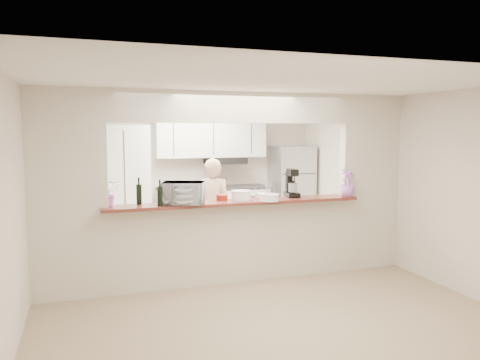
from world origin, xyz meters
name	(u,v)px	position (x,y,z in m)	size (l,w,h in m)	color
floor	(235,281)	(0.00, 0.00, 0.00)	(6.00, 6.00, 0.00)	gray
tile_overlay	(206,252)	(0.00, 1.55, 0.01)	(5.00, 2.90, 0.01)	beige
partition	(235,171)	(0.00, 0.00, 1.48)	(5.00, 0.15, 2.50)	beige
bar_counter	(235,239)	(0.00, 0.00, 0.58)	(3.40, 0.38, 1.09)	beige
kitchen_cabinets	(180,186)	(-0.19, 2.72, 0.97)	(3.15, 0.62, 2.25)	silver
refrigerator	(291,189)	(2.05, 2.65, 0.85)	(0.75, 0.70, 1.70)	#A4A4A9
flower_left	(108,193)	(-1.60, 0.05, 1.25)	(0.28, 0.24, 0.31)	#D772BF
wine_bottle_a	(139,194)	(-1.23, 0.07, 1.22)	(0.07, 0.07, 0.34)	black
wine_bottle_b	(160,196)	(-1.00, -0.15, 1.22)	(0.06, 0.06, 0.32)	black
toaster_oven	(183,193)	(-0.70, -0.10, 1.23)	(0.50, 0.34, 0.28)	silver
serving_bowls	(185,197)	(-0.70, -0.17, 1.19)	(0.27, 0.27, 0.20)	white
plate_stack_a	(241,195)	(0.10, 0.03, 1.15)	(0.27, 0.27, 0.12)	white
plate_stack_b	(270,197)	(0.42, -0.19, 1.14)	(0.25, 0.25, 0.09)	white
red_bowl	(222,197)	(-0.15, 0.08, 1.13)	(0.15, 0.15, 0.07)	maroon
tan_bowl	(261,196)	(0.40, 0.08, 1.13)	(0.15, 0.15, 0.07)	beige
utensil_caddy	(265,191)	(0.45, 0.05, 1.19)	(0.28, 0.22, 0.23)	silver
stand_mixer	(292,184)	(0.85, 0.06, 1.26)	(0.20, 0.29, 0.39)	black
flower_right	(347,183)	(1.60, -0.15, 1.28)	(0.22, 0.22, 0.39)	#CE72D5
person	(213,209)	(0.03, 1.19, 0.78)	(0.57, 0.38, 1.57)	tan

